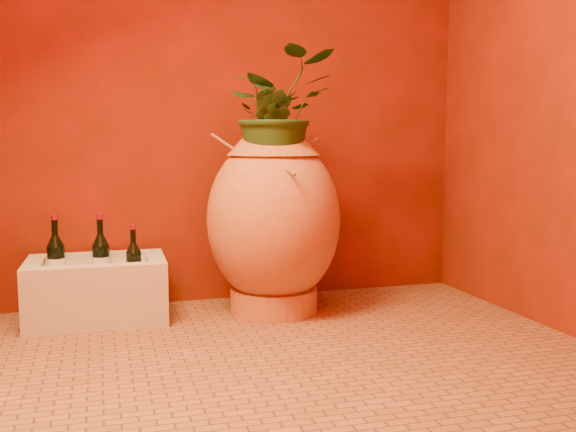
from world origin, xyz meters
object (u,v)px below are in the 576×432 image
object	(u,v)px
amphora	(274,219)
wine_bottle_b	(134,265)
wine_bottle_a	(101,260)
stone_basin	(97,291)
wine_bottle_c	(56,262)
wall_tap	(310,163)

from	to	relation	value
amphora	wine_bottle_b	xyz separation A→B (m)	(-0.67, 0.02, -0.20)
wine_bottle_a	wine_bottle_b	world-z (taller)	wine_bottle_a
amphora	wine_bottle_b	distance (m)	0.70
stone_basin	wine_bottle_c	world-z (taller)	wine_bottle_c
amphora	wine_bottle_a	distance (m)	0.85
stone_basin	wall_tap	bearing A→B (deg)	8.13
wine_bottle_b	wine_bottle_c	xyz separation A→B (m)	(-0.35, 0.11, 0.02)
wall_tap	wine_bottle_a	bearing A→B (deg)	-172.95
wine_bottle_c	wine_bottle_a	bearing A→B (deg)	-1.79
wall_tap	stone_basin	bearing A→B (deg)	-171.87
wine_bottle_a	wall_tap	bearing A→B (deg)	7.05
stone_basin	wall_tap	distance (m)	1.27
amphora	wall_tap	distance (m)	0.46
amphora	wine_bottle_c	size ratio (longest dim) A/B	2.71
wine_bottle_a	stone_basin	bearing A→B (deg)	-133.86
amphora	wine_bottle_b	size ratio (longest dim) A/B	3.13
stone_basin	wine_bottle_a	bearing A→B (deg)	46.14
amphora	wine_bottle_a	xyz separation A→B (m)	(-0.82, 0.12, -0.18)
wine_bottle_a	wine_bottle_b	xyz separation A→B (m)	(0.15, -0.10, -0.01)
wine_bottle_b	wine_bottle_c	bearing A→B (deg)	162.42
wine_bottle_a	wine_bottle_c	xyz separation A→B (m)	(-0.20, 0.01, 0.00)
stone_basin	wine_bottle_b	xyz separation A→B (m)	(0.17, -0.08, 0.13)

